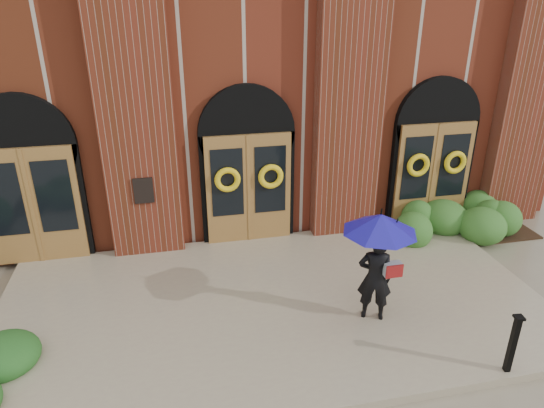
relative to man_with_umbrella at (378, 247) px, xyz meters
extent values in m
plane|color=gray|center=(-1.60, 0.66, -1.55)|extent=(90.00, 90.00, 0.00)
cube|color=#9C9171|center=(-1.60, 0.81, -1.47)|extent=(10.00, 5.30, 0.15)
cube|color=#5E2114|center=(-1.60, 9.56, 1.95)|extent=(16.00, 12.00, 7.00)
cube|color=black|center=(-3.85, 3.13, 0.10)|extent=(0.40, 0.05, 0.55)
cube|color=#5E2114|center=(-3.85, 3.38, 1.95)|extent=(1.50, 0.45, 7.00)
cube|color=#5E2114|center=(0.65, 3.38, 1.95)|extent=(1.50, 0.45, 7.00)
cube|color=#5E2114|center=(5.15, 3.38, 1.95)|extent=(1.50, 0.45, 7.00)
cube|color=olive|center=(-6.10, 3.37, -0.15)|extent=(1.90, 0.10, 2.50)
cylinder|color=black|center=(-6.10, 3.51, 1.10)|extent=(2.10, 0.22, 2.10)
cube|color=olive|center=(-1.60, 3.37, -0.15)|extent=(1.90, 0.10, 2.50)
cylinder|color=black|center=(-1.60, 3.51, 1.10)|extent=(2.10, 0.22, 2.10)
cube|color=olive|center=(2.90, 3.37, -0.15)|extent=(1.90, 0.10, 2.50)
cylinder|color=black|center=(2.90, 3.51, 1.10)|extent=(2.10, 0.22, 2.10)
torus|color=yellow|center=(-2.08, 3.25, 0.15)|extent=(0.57, 0.13, 0.57)
torus|color=yellow|center=(-1.12, 3.25, 0.15)|extent=(0.57, 0.13, 0.57)
torus|color=yellow|center=(2.42, 3.25, 0.15)|extent=(0.57, 0.13, 0.57)
torus|color=yellow|center=(3.38, 3.25, 0.15)|extent=(0.57, 0.13, 0.57)
imported|color=black|center=(0.00, 0.00, -0.59)|extent=(0.69, 0.57, 1.62)
cone|color=#191290|center=(0.00, 0.00, 0.44)|extent=(1.61, 1.61, 0.32)
cylinder|color=black|center=(0.05, -0.05, 0.01)|extent=(0.02, 0.02, 0.54)
cube|color=#A4A7A9|center=(0.23, -0.13, -0.37)|extent=(0.34, 0.25, 0.24)
cube|color=maroon|center=(0.23, -0.21, -0.37)|extent=(0.29, 0.13, 0.24)
cube|color=black|center=(1.48, -1.69, -0.92)|extent=(0.10, 0.10, 0.96)
cube|color=black|center=(1.48, -1.69, -0.42)|extent=(0.15, 0.15, 0.04)
ellipsoid|color=#2E5C20|center=(3.60, 2.86, -1.15)|extent=(3.12, 1.25, 0.80)
camera|label=1|loc=(-3.23, -6.53, 3.89)|focal=32.00mm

